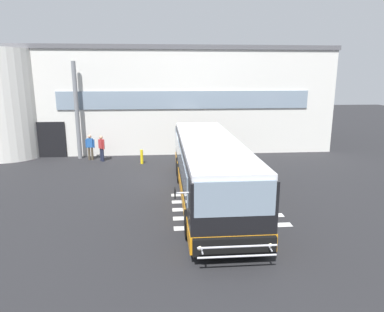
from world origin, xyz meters
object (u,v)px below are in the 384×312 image
(passenger_by_doorway, at_px, (102,147))
(safety_bollard_yellow, at_px, (142,157))
(entry_support_column, at_px, (77,111))
(bus_main_foreground, at_px, (209,170))
(passenger_near_column, at_px, (90,145))

(passenger_by_doorway, relative_size, safety_bollard_yellow, 1.86)
(entry_support_column, bearing_deg, bus_main_foreground, -47.62)
(entry_support_column, bearing_deg, safety_bollard_yellow, -23.18)
(bus_main_foreground, xyz_separation_m, passenger_by_doorway, (-5.99, 7.42, -0.41))
(passenger_by_doorway, distance_m, safety_bollard_yellow, 2.79)
(bus_main_foreground, xyz_separation_m, safety_bollard_yellow, (-3.38, 6.52, -0.89))
(safety_bollard_yellow, bearing_deg, passenger_near_column, 158.38)
(entry_support_column, relative_size, bus_main_foreground, 0.53)
(entry_support_column, height_order, safety_bollard_yellow, entry_support_column)
(passenger_near_column, bearing_deg, entry_support_column, 150.62)
(entry_support_column, distance_m, passenger_by_doorway, 2.89)
(bus_main_foreground, relative_size, passenger_near_column, 7.06)
(passenger_near_column, relative_size, safety_bollard_yellow, 1.86)
(entry_support_column, distance_m, passenger_near_column, 2.38)
(bus_main_foreground, distance_m, safety_bollard_yellow, 7.40)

